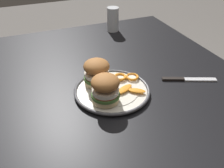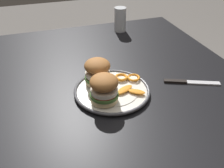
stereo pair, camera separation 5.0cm
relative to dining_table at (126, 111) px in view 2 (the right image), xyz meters
The scene contains 10 objects.
dining_table is the anchor object (origin of this frame).
dinner_plate 0.11m from the dining_table, 113.93° to the right, with size 0.29×0.29×0.02m.
sandwich_half_left 0.18m from the dining_table, 72.25° to the right, with size 0.10×0.10×0.10m.
sandwich_half_right 0.19m from the dining_table, 132.34° to the right, with size 0.11×0.11×0.10m.
orange_peel_curled 0.13m from the dining_table, behind, with size 0.07×0.07×0.01m.
orange_peel_strip_long 0.11m from the dining_table, 116.03° to the right, with size 0.06×0.08×0.01m.
orange_peel_strip_short 0.11m from the dining_table, 46.12° to the left, with size 0.06×0.07×0.01m.
orange_peel_small_curl 0.13m from the dining_table, 140.49° to the left, with size 0.07×0.07×0.01m.
drinking_glass 0.63m from the dining_table, 162.86° to the left, with size 0.07×0.07×0.13m.
table_knife 0.27m from the dining_table, 88.31° to the left, with size 0.10×0.21×0.01m.
Camera 2 is at (0.68, -0.28, 1.30)m, focal length 39.03 mm.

